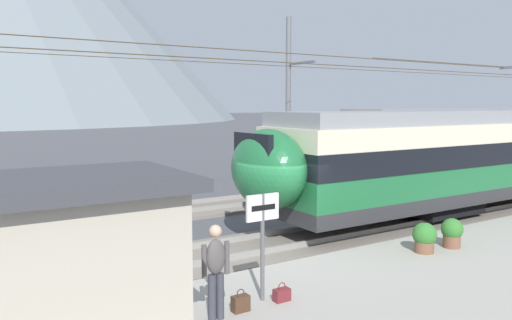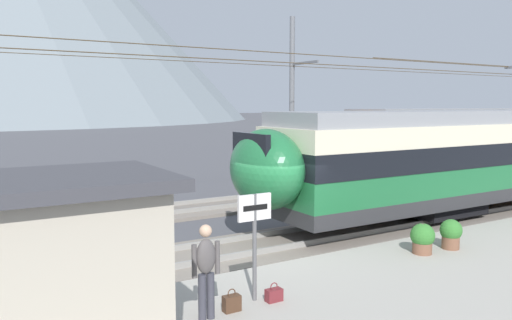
% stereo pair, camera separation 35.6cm
% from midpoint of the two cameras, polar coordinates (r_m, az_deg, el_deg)
% --- Properties ---
extents(ground_plane, '(400.00, 400.00, 0.00)m').
position_cam_midpoint_polar(ground_plane, '(13.42, 2.97, -11.31)').
color(ground_plane, '#4C4C51').
extents(platform_slab, '(120.00, 6.25, 0.33)m').
position_cam_midpoint_polar(platform_slab, '(10.36, 16.55, -16.06)').
color(platform_slab, '#A39E93').
rests_on(platform_slab, ground).
extents(track_near, '(120.00, 3.00, 0.28)m').
position_cam_midpoint_polar(track_near, '(14.21, 0.68, -10.00)').
color(track_near, slate).
rests_on(track_near, ground).
extents(track_far, '(120.00, 3.00, 0.28)m').
position_cam_midpoint_polar(track_far, '(19.20, -8.38, -5.75)').
color(track_far, slate).
rests_on(track_far, ground).
extents(train_far_track, '(26.09, 3.01, 4.27)m').
position_cam_midpoint_polar(train_far_track, '(33.02, 27.32, 2.44)').
color(train_far_track, '#2D2D30').
rests_on(train_far_track, track_far).
extents(catenary_mast_far_side, '(49.94, 2.10, 8.07)m').
position_cam_midpoint_polar(catenary_mast_far_side, '(23.40, 4.73, 6.66)').
color(catenary_mast_far_side, slate).
rests_on(catenary_mast_far_side, ground).
extents(platform_sign, '(0.70, 0.08, 2.06)m').
position_cam_midpoint_polar(platform_sign, '(9.50, 0.91, -7.16)').
color(platform_sign, '#59595B').
rests_on(platform_sign, platform_slab).
extents(passenger_walking, '(0.53, 0.22, 1.69)m').
position_cam_midpoint_polar(passenger_walking, '(8.87, -4.54, -12.04)').
color(passenger_walking, '#383842').
rests_on(passenger_walking, platform_slab).
extents(handbag_beside_passenger, '(0.32, 0.18, 0.42)m').
position_cam_midpoint_polar(handbag_beside_passenger, '(9.44, -1.67, -15.99)').
color(handbag_beside_passenger, '#472D1E').
rests_on(handbag_beside_passenger, platform_slab).
extents(handbag_near_sign, '(0.32, 0.18, 0.37)m').
position_cam_midpoint_polar(handbag_near_sign, '(9.89, 3.12, -15.09)').
color(handbag_near_sign, maroon).
rests_on(handbag_near_sign, platform_slab).
extents(potted_plant_platform_edge, '(0.57, 0.57, 0.77)m').
position_cam_midpoint_polar(potted_plant_platform_edge, '(14.13, 22.01, -7.67)').
color(potted_plant_platform_edge, brown).
rests_on(potted_plant_platform_edge, platform_slab).
extents(potted_plant_by_shelter, '(0.61, 0.61, 0.77)m').
position_cam_midpoint_polar(potted_plant_by_shelter, '(13.44, 19.17, -8.32)').
color(potted_plant_by_shelter, brown).
rests_on(potted_plant_by_shelter, platform_slab).
extents(platform_shelter, '(3.53, 2.33, 2.85)m').
position_cam_midpoint_polar(platform_shelter, '(6.97, -23.11, -13.32)').
color(platform_shelter, '#B7AD99').
rests_on(platform_shelter, platform_slab).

